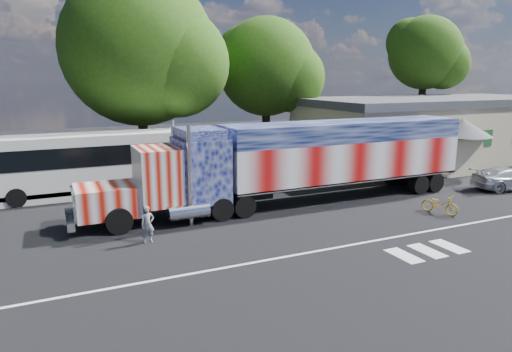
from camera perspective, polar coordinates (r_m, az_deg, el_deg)
name	(u,v)px	position (r m, az deg, el deg)	size (l,w,h in m)	color
ground	(283,229)	(21.11, 3.40, -6.62)	(100.00, 100.00, 0.00)	black
lane_markings	(365,251)	(19.02, 13.43, -9.09)	(30.00, 2.67, 0.01)	silver
semi_truck	(303,159)	(25.04, 5.92, 2.08)	(22.15, 3.50, 4.72)	black
coach_bus	(102,162)	(28.61, -18.66, 1.61)	(12.36, 2.88, 3.60)	white
hall_building	(434,129)	(41.10, 21.32, 5.52)	(22.40, 12.80, 5.20)	beige
parked_car	(510,179)	(32.32, 29.15, -0.29)	(1.90, 4.69, 1.36)	silver
woman	(147,224)	(19.73, -13.41, -5.89)	(0.57, 0.38, 1.58)	slate
bicycle	(440,204)	(25.03, 22.00, -3.29)	(0.66, 1.90, 1.00)	gold
tree_n_mid	(142,50)	(34.36, -14.10, 15.06)	(11.37, 10.83, 14.20)	black
tree_far_ne	(426,54)	(49.53, 20.53, 14.14)	(7.50, 7.15, 12.78)	black
tree_ne_a	(268,68)	(39.24, 1.51, 13.40)	(8.59, 8.18, 11.77)	black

